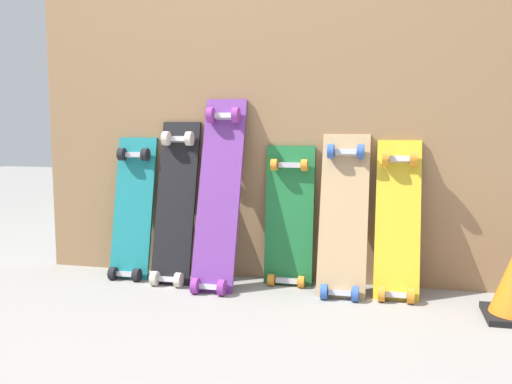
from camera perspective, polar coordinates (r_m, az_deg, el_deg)
The scene contains 8 objects.
ground_plane at distance 2.68m, azimuth 0.35°, elevation -9.06°, with size 12.00×12.00×0.00m, color gray.
plywood_wall_panel at distance 2.64m, azimuth 0.71°, elevation 6.61°, with size 2.24×0.04×1.45m, color #99724C.
skateboard_teal at distance 2.77m, azimuth -12.54°, elevation -2.23°, with size 0.20×0.23×0.74m.
skateboard_black at distance 2.65m, azimuth -8.30°, elevation -1.69°, with size 0.19×0.27×0.82m.
skateboard_purple at distance 2.53m, azimuth -3.88°, elevation -0.81°, with size 0.20×0.35×0.92m.
skateboard_green at distance 2.58m, azimuth 3.41°, elevation -3.14°, with size 0.23×0.14×0.71m.
skateboard_natural at distance 2.47m, azimuth 8.93°, elevation -3.01°, with size 0.21×0.29×0.76m.
skateboard_yellow at distance 2.47m, azimuth 14.30°, elevation -3.40°, with size 0.19×0.27×0.74m.
Camera 1 is at (0.58, -2.51, 0.74)m, focal length 39.07 mm.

